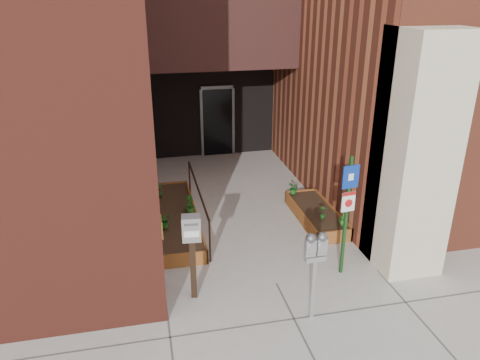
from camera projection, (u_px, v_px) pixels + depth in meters
ground at (276, 284)px, 8.48m from camera, size 80.00×80.00×0.00m
planter_left at (177, 219)px, 10.55m from camera, size 0.90×3.60×0.30m
planter_right at (316, 215)px, 10.73m from camera, size 0.80×2.20×0.30m
handrail at (198, 193)px, 10.37m from camera, size 0.04×3.34×0.90m
parking_meter at (315, 253)px, 7.16m from camera, size 0.35×0.16×1.56m
sign_post at (348, 204)px, 8.27m from camera, size 0.32×0.09×2.32m
payment_dropbox at (192, 240)px, 7.71m from camera, size 0.33×0.26×1.56m
shrub_left_a at (164, 220)px, 9.77m from camera, size 0.40×0.40×0.33m
shrub_left_b at (189, 204)px, 10.49m from camera, size 0.26×0.26×0.36m
shrub_left_c at (190, 206)px, 10.35m from camera, size 0.24×0.24×0.39m
shrub_left_d at (160, 190)px, 11.18m from camera, size 0.21×0.21×0.36m
shrub_right_a at (343, 218)px, 9.85m from camera, size 0.21×0.21×0.36m
shrub_right_b at (323, 212)px, 10.11m from camera, size 0.23×0.23×0.33m
shrub_right_c at (294, 188)px, 11.37m from camera, size 0.28×0.28×0.30m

